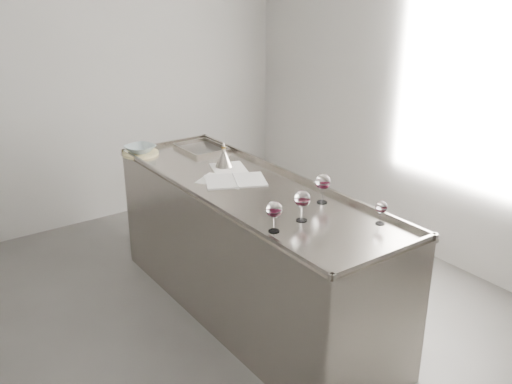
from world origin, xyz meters
TOP-DOWN VIEW (x-y plane):
  - room_shell at (0.00, 0.00)m, footprint 4.54×5.04m
  - counter at (0.50, 0.30)m, footprint 0.77×2.42m
  - wine_glass_left at (0.23, -0.32)m, footprint 0.09×0.09m
  - wine_glass_middle at (0.44, -0.30)m, footprint 0.09×0.09m
  - wine_glass_right at (0.72, -0.16)m, footprint 0.09×0.09m
  - wine_glass_small at (0.78, -0.59)m, footprint 0.07×0.07m
  - notebook at (0.49, 0.45)m, footprint 0.48×0.42m
  - loose_paper_top at (0.43, 0.51)m, footprint 0.36×0.40m
  - loose_paper_under at (0.59, 0.68)m, footprint 0.34×0.40m
  - trivet at (0.22, 1.38)m, footprint 0.32×0.32m
  - ceramic_bowl at (0.22, 1.38)m, footprint 0.27×0.27m
  - wine_funnel at (0.59, 0.75)m, footprint 0.13×0.13m

SIDE VIEW (x-z plane):
  - counter at x=0.50m, z-range -0.01..0.96m
  - loose_paper_top at x=0.43m, z-range 0.94..0.94m
  - loose_paper_under at x=0.59m, z-range 0.94..0.95m
  - notebook at x=0.49m, z-range 0.94..0.95m
  - trivet at x=0.22m, z-range 0.94..0.96m
  - ceramic_bowl at x=0.22m, z-range 0.96..1.01m
  - wine_funnel at x=0.59m, z-range 0.90..1.10m
  - wine_glass_small at x=0.78m, z-range 0.97..1.10m
  - wine_glass_left at x=0.23m, z-range 0.98..1.15m
  - wine_glass_middle at x=0.44m, z-range 0.98..1.16m
  - wine_glass_right at x=0.72m, z-range 0.98..1.16m
  - room_shell at x=0.00m, z-range -0.02..2.82m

